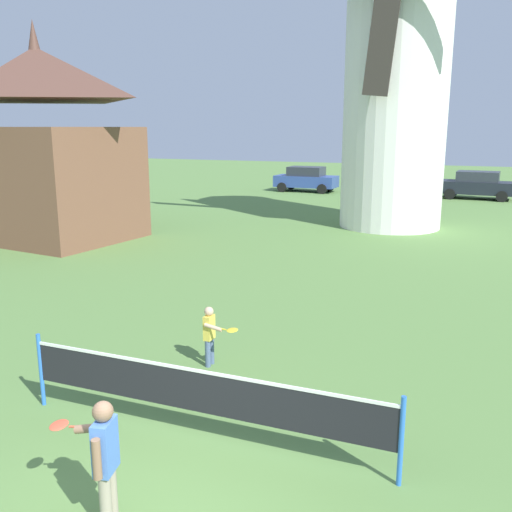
{
  "coord_description": "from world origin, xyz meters",
  "views": [
    {
      "loc": [
        2.97,
        -4.12,
        3.99
      ],
      "look_at": [
        -0.21,
        3.78,
        2.04
      ],
      "focal_mm": 39.67,
      "sensor_mm": 36.0,
      "label": 1
    }
  ],
  "objects_px": {
    "tennis_net": "(198,391)",
    "parked_car_mustard": "(391,181)",
    "windmill": "(397,67)",
    "parked_car_blue": "(306,179)",
    "chapel": "(42,147)",
    "player_far": "(211,333)",
    "player_near": "(104,457)",
    "parked_car_black": "(477,185)"
  },
  "relations": [
    {
      "from": "parked_car_blue",
      "to": "chapel",
      "type": "relative_size",
      "value": 0.51
    },
    {
      "from": "parked_car_mustard",
      "to": "windmill",
      "type": "bearing_deg",
      "value": -81.4
    },
    {
      "from": "parked_car_mustard",
      "to": "chapel",
      "type": "relative_size",
      "value": 0.56
    },
    {
      "from": "tennis_net",
      "to": "player_near",
      "type": "xyz_separation_m",
      "value": [
        -0.11,
        -1.79,
        0.1
      ]
    },
    {
      "from": "player_far",
      "to": "tennis_net",
      "type": "bearing_deg",
      "value": -67.56
    },
    {
      "from": "player_near",
      "to": "parked_car_black",
      "type": "bearing_deg",
      "value": 84.47
    },
    {
      "from": "parked_car_mustard",
      "to": "player_near",
      "type": "bearing_deg",
      "value": -86.41
    },
    {
      "from": "player_near",
      "to": "player_far",
      "type": "distance_m",
      "value": 4.06
    },
    {
      "from": "player_near",
      "to": "parked_car_blue",
      "type": "relative_size",
      "value": 0.36
    },
    {
      "from": "chapel",
      "to": "parked_car_black",
      "type": "bearing_deg",
      "value": 51.58
    },
    {
      "from": "parked_car_mustard",
      "to": "chapel",
      "type": "bearing_deg",
      "value": -117.56
    },
    {
      "from": "player_far",
      "to": "parked_car_black",
      "type": "xyz_separation_m",
      "value": [
        3.73,
        26.34,
        0.21
      ]
    },
    {
      "from": "windmill",
      "to": "parked_car_black",
      "type": "distance_m",
      "value": 12.76
    },
    {
      "from": "player_near",
      "to": "parked_car_black",
      "type": "distance_m",
      "value": 30.46
    },
    {
      "from": "player_near",
      "to": "parked_car_black",
      "type": "relative_size",
      "value": 0.34
    },
    {
      "from": "tennis_net",
      "to": "player_far",
      "type": "distance_m",
      "value": 2.36
    },
    {
      "from": "tennis_net",
      "to": "windmill",
      "type": "bearing_deg",
      "value": 91.04
    },
    {
      "from": "parked_car_black",
      "to": "chapel",
      "type": "relative_size",
      "value": 0.54
    },
    {
      "from": "parked_car_mustard",
      "to": "parked_car_blue",
      "type": "bearing_deg",
      "value": -178.39
    },
    {
      "from": "player_near",
      "to": "tennis_net",
      "type": "bearing_deg",
      "value": 86.51
    },
    {
      "from": "parked_car_black",
      "to": "parked_car_mustard",
      "type": "bearing_deg",
      "value": 178.0
    },
    {
      "from": "windmill",
      "to": "parked_car_blue",
      "type": "relative_size",
      "value": 3.42
    },
    {
      "from": "windmill",
      "to": "tennis_net",
      "type": "distance_m",
      "value": 18.29
    },
    {
      "from": "windmill",
      "to": "chapel",
      "type": "relative_size",
      "value": 1.74
    },
    {
      "from": "tennis_net",
      "to": "parked_car_blue",
      "type": "relative_size",
      "value": 1.34
    },
    {
      "from": "player_far",
      "to": "parked_car_blue",
      "type": "xyz_separation_m",
      "value": [
        -6.38,
        26.36,
        0.21
      ]
    },
    {
      "from": "tennis_net",
      "to": "player_far",
      "type": "relative_size",
      "value": 4.95
    },
    {
      "from": "player_near",
      "to": "chapel",
      "type": "xyz_separation_m",
      "value": [
        -11.5,
        12.11,
        2.5
      ]
    },
    {
      "from": "windmill",
      "to": "parked_car_black",
      "type": "relative_size",
      "value": 3.23
    },
    {
      "from": "parked_car_blue",
      "to": "player_near",
      "type": "bearing_deg",
      "value": -76.69
    },
    {
      "from": "windmill",
      "to": "tennis_net",
      "type": "xyz_separation_m",
      "value": [
        0.32,
        -17.42,
        -5.57
      ]
    },
    {
      "from": "windmill",
      "to": "parked_car_mustard",
      "type": "relative_size",
      "value": 3.1
    },
    {
      "from": "chapel",
      "to": "player_near",
      "type": "bearing_deg",
      "value": -46.49
    },
    {
      "from": "player_far",
      "to": "parked_car_blue",
      "type": "height_order",
      "value": "parked_car_blue"
    },
    {
      "from": "player_near",
      "to": "parked_car_mustard",
      "type": "xyz_separation_m",
      "value": [
        -1.91,
        30.48,
        0.03
      ]
    },
    {
      "from": "tennis_net",
      "to": "parked_car_mustard",
      "type": "bearing_deg",
      "value": 94.03
    },
    {
      "from": "player_far",
      "to": "parked_car_blue",
      "type": "relative_size",
      "value": 0.27
    },
    {
      "from": "windmill",
      "to": "player_far",
      "type": "bearing_deg",
      "value": -92.2
    },
    {
      "from": "windmill",
      "to": "chapel",
      "type": "bearing_deg",
      "value": -147.85
    },
    {
      "from": "windmill",
      "to": "player_near",
      "type": "distance_m",
      "value": 19.97
    },
    {
      "from": "player_far",
      "to": "chapel",
      "type": "height_order",
      "value": "chapel"
    },
    {
      "from": "parked_car_mustard",
      "to": "parked_car_black",
      "type": "relative_size",
      "value": 1.04
    }
  ]
}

